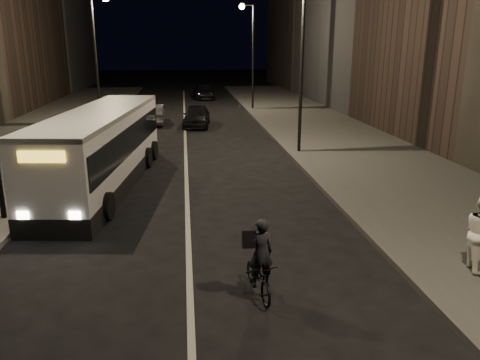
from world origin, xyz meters
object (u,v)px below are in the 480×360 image
object	(u,v)px
streetlight_left_far	(99,43)
car_near	(197,116)
streetlight_right_mid	(297,42)
car_far	(204,91)
streetlight_right_far	(250,43)
city_bus	(102,145)
cyclist_on_bicycle	(259,270)
car_mid	(153,114)

from	to	relation	value
streetlight_left_far	car_near	xyz separation A→B (m)	(6.13, -1.20, -4.66)
streetlight_left_far	streetlight_right_mid	bearing A→B (deg)	-43.16
streetlight_right_mid	car_far	world-z (taller)	streetlight_right_mid
streetlight_right_far	car_far	xyz separation A→B (m)	(-3.31, 9.08, -4.66)
city_bus	car_near	world-z (taller)	city_bus
streetlight_right_mid	streetlight_right_far	world-z (taller)	same
streetlight_right_far	cyclist_on_bicycle	bearing A→B (deg)	-97.47
streetlight_right_far	city_bus	xyz separation A→B (m)	(-8.47, -20.29, -3.78)
city_bus	cyclist_on_bicycle	size ratio (longest dim) A/B	5.94
streetlight_right_far	streetlight_right_mid	bearing A→B (deg)	-90.00
streetlight_right_mid	car_near	distance (m)	10.94
cyclist_on_bicycle	streetlight_right_far	bearing A→B (deg)	73.45
streetlight_left_far	car_far	bearing A→B (deg)	64.01
streetlight_right_mid	cyclist_on_bicycle	xyz separation A→B (m)	(-3.83, -13.22, -4.75)
streetlight_right_mid	cyclist_on_bicycle	size ratio (longest dim) A/B	4.41
city_bus	car_near	xyz separation A→B (m)	(3.94, 13.08, -0.88)
streetlight_right_mid	cyclist_on_bicycle	world-z (taller)	streetlight_right_mid
streetlight_left_far	car_near	size ratio (longest dim) A/B	1.98
streetlight_right_far	car_near	xyz separation A→B (m)	(-4.53, -7.20, -4.66)
streetlight_left_far	cyclist_on_bicycle	world-z (taller)	streetlight_left_far
city_bus	car_near	size ratio (longest dim) A/B	2.66
car_near	car_far	xyz separation A→B (m)	(1.22, 16.29, -0.00)
city_bus	cyclist_on_bicycle	xyz separation A→B (m)	(4.64, -8.93, -0.97)
city_bus	cyclist_on_bicycle	bearing A→B (deg)	-55.56
streetlight_left_far	city_bus	xyz separation A→B (m)	(2.19, -14.29, -3.78)
cyclist_on_bicycle	car_mid	bearing A→B (deg)	89.74
streetlight_right_mid	streetlight_left_far	world-z (taller)	same
streetlight_right_far	car_mid	xyz separation A→B (m)	(-7.45, -5.93, -4.69)
streetlight_right_mid	car_near	world-z (taller)	streetlight_right_mid
streetlight_left_far	car_mid	world-z (taller)	streetlight_left_far
city_bus	car_mid	world-z (taller)	city_bus
streetlight_right_mid	car_far	distance (m)	25.73
streetlight_right_mid	car_far	size ratio (longest dim) A/B	1.69
streetlight_right_far	car_mid	world-z (taller)	streetlight_right_far
streetlight_right_mid	city_bus	distance (m)	10.22
streetlight_left_far	cyclist_on_bicycle	size ratio (longest dim) A/B	4.41
city_bus	car_far	bearing A→B (deg)	87.01
car_mid	car_near	bearing A→B (deg)	155.59
streetlight_right_far	car_far	bearing A→B (deg)	110.03
cyclist_on_bicycle	car_far	xyz separation A→B (m)	(0.52, 38.30, 0.09)
streetlight_right_mid	city_bus	world-z (taller)	streetlight_right_mid
streetlight_right_far	city_bus	size ratio (longest dim) A/B	0.74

